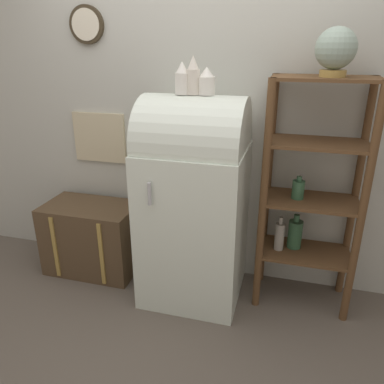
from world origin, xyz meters
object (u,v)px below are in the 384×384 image
Objects in this scene: globe at (336,50)px; vase_center at (193,77)px; vase_right at (207,82)px; refrigerator at (194,198)px; vase_left at (182,79)px; suitcase_trunk at (92,237)px.

globe is 1.17× the size of vase_center.
vase_right is (-0.72, -0.07, -0.18)m from globe.
vase_left reaches higher than refrigerator.
suitcase_trunk is 1.54m from vase_center.
vase_center is at bearing -4.93° from suitcase_trunk.
suitcase_trunk is 2.20m from globe.
globe is 1.37× the size of vase_left.
globe reaches higher than vase_right.
refrigerator is 5.38× the size of globe.
suitcase_trunk is 3.14× the size of vase_center.
vase_left is at bearing -171.28° from refrigerator.
vase_right is at bearing 5.22° from refrigerator.
refrigerator is 2.01× the size of suitcase_trunk.
vase_center is 0.09m from vase_right.
vase_right is (0.15, 0.02, -0.01)m from vase_left.
refrigerator is at bearing -4.50° from suitcase_trunk.
vase_center is (0.87, -0.07, 1.27)m from suitcase_trunk.
refrigerator is 0.79m from vase_left.
suitcase_trunk is at bearing 176.27° from vase_right.
refrigerator is 8.80× the size of vase_right.
refrigerator is at bearing 45.31° from vase_center.
vase_left is at bearing -173.02° from vase_right.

